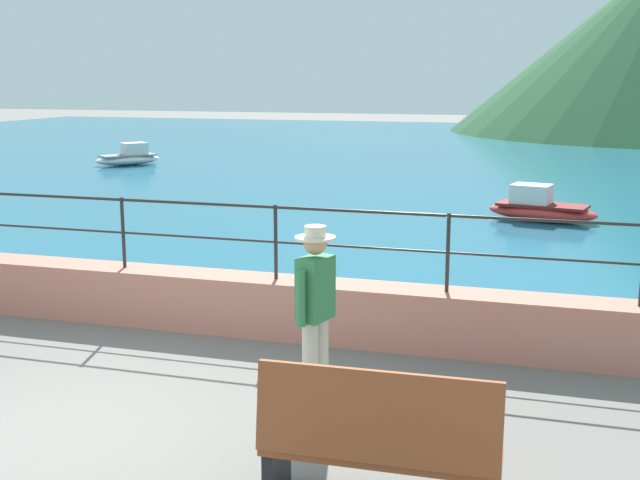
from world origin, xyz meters
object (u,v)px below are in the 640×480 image
(boat_0, at_px, (129,157))
(boat_1, at_px, (540,208))
(bench_far, at_px, (379,443))
(person_walking, at_px, (315,307))

(boat_0, xyz_separation_m, boat_1, (13.95, -7.18, 0.00))
(bench_far, distance_m, boat_1, 12.36)
(person_walking, xyz_separation_m, boat_1, (1.80, 10.60, -0.65))
(bench_far, bearing_deg, person_walking, 119.83)
(bench_far, distance_m, boat_0, 23.53)
(person_walking, distance_m, boat_0, 21.55)
(boat_0, height_order, boat_1, same)
(person_walking, bearing_deg, boat_0, 124.36)
(bench_far, xyz_separation_m, boat_0, (-13.15, 19.51, -0.23))
(bench_far, xyz_separation_m, person_walking, (-0.99, 1.73, 0.42))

